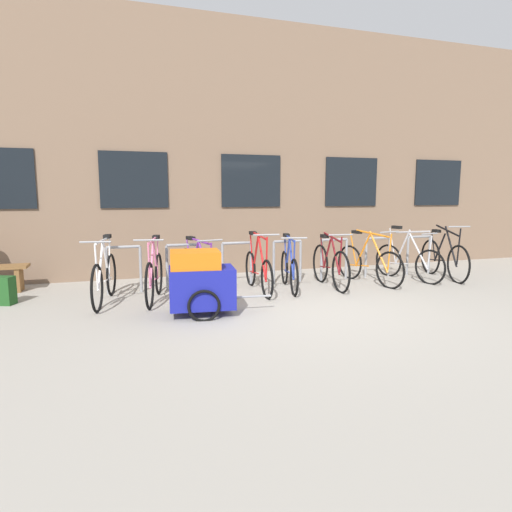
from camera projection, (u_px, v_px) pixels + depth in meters
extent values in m
plane|color=#9E998E|center=(314.00, 308.00, 6.49)|extent=(42.00, 42.00, 0.00)
cube|color=#7A604C|center=(218.00, 160.00, 12.08)|extent=(28.00, 6.24, 5.26)
cube|color=black|center=(134.00, 180.00, 8.49)|extent=(1.30, 0.04, 1.09)
cube|color=black|center=(251.00, 181.00, 9.21)|extent=(1.30, 0.04, 1.09)
cube|color=black|center=(351.00, 182.00, 9.93)|extent=(1.30, 0.04, 1.09)
cube|color=black|center=(438.00, 183.00, 10.65)|extent=(1.30, 0.04, 1.09)
cylinder|color=gray|center=(107.00, 271.00, 7.34)|extent=(0.05, 0.05, 0.80)
cylinder|color=gray|center=(141.00, 269.00, 7.51)|extent=(0.05, 0.05, 0.80)
cylinder|color=gray|center=(123.00, 247.00, 7.37)|extent=(0.55, 0.05, 0.05)
cylinder|color=gray|center=(167.00, 268.00, 7.64)|extent=(0.05, 0.05, 0.80)
cylinder|color=gray|center=(198.00, 266.00, 7.81)|extent=(0.05, 0.05, 0.80)
cylinder|color=gray|center=(182.00, 245.00, 7.67)|extent=(0.55, 0.05, 0.05)
cylinder|color=gray|center=(222.00, 265.00, 7.94)|extent=(0.05, 0.05, 0.80)
cylinder|color=gray|center=(251.00, 264.00, 8.11)|extent=(0.05, 0.05, 0.80)
cylinder|color=gray|center=(237.00, 243.00, 7.97)|extent=(0.55, 0.05, 0.05)
cylinder|color=gray|center=(274.00, 263.00, 8.24)|extent=(0.05, 0.05, 0.80)
cylinder|color=gray|center=(300.00, 261.00, 8.41)|extent=(0.05, 0.05, 0.80)
cylinder|color=gray|center=(287.00, 241.00, 8.27)|extent=(0.55, 0.05, 0.05)
cylinder|color=gray|center=(321.00, 260.00, 8.54)|extent=(0.05, 0.05, 0.80)
cylinder|color=gray|center=(346.00, 259.00, 8.71)|extent=(0.05, 0.05, 0.80)
cylinder|color=gray|center=(334.00, 240.00, 8.57)|extent=(0.55, 0.05, 0.05)
cylinder|color=gray|center=(366.00, 258.00, 8.84)|extent=(0.05, 0.05, 0.80)
cylinder|color=gray|center=(389.00, 257.00, 9.01)|extent=(0.05, 0.05, 0.80)
cylinder|color=gray|center=(378.00, 238.00, 8.87)|extent=(0.55, 0.05, 0.05)
cylinder|color=gray|center=(407.00, 256.00, 9.14)|extent=(0.05, 0.05, 0.80)
cylinder|color=gray|center=(429.00, 255.00, 9.31)|extent=(0.05, 0.05, 0.80)
cylinder|color=gray|center=(419.00, 237.00, 9.17)|extent=(0.55, 0.05, 0.05)
torus|color=black|center=(187.00, 269.00, 7.78)|extent=(0.22, 0.75, 0.76)
torus|color=black|center=(212.00, 278.00, 6.92)|extent=(0.22, 0.75, 0.76)
cylinder|color=#722D99|center=(204.00, 260.00, 7.12)|extent=(0.15, 0.48, 0.65)
cylinder|color=#722D99|center=(195.00, 258.00, 7.45)|extent=(0.12, 0.35, 0.62)
cylinder|color=#722D99|center=(200.00, 241.00, 7.22)|extent=(0.22, 0.77, 0.06)
cylinder|color=#722D99|center=(193.00, 273.00, 7.57)|extent=(0.14, 0.50, 0.08)
cylinder|color=#722D99|center=(189.00, 255.00, 7.66)|extent=(0.07, 0.20, 0.55)
cylinder|color=#722D99|center=(211.00, 260.00, 6.90)|extent=(0.05, 0.08, 0.57)
cube|color=black|center=(191.00, 238.00, 7.54)|extent=(0.14, 0.22, 0.06)
cylinder|color=gray|center=(210.00, 241.00, 6.88)|extent=(0.43, 0.13, 0.03)
torus|color=black|center=(388.00, 260.00, 9.05)|extent=(0.20, 0.67, 0.68)
torus|color=black|center=(430.00, 267.00, 8.20)|extent=(0.20, 0.67, 0.68)
cylinder|color=#B7B7BC|center=(418.00, 251.00, 8.39)|extent=(0.15, 0.48, 0.67)
cylinder|color=#B7B7BC|center=(402.00, 247.00, 8.71)|extent=(0.12, 0.35, 0.74)
cylinder|color=#B7B7BC|center=(413.00, 232.00, 8.48)|extent=(0.22, 0.77, 0.11)
cylinder|color=#B7B7BC|center=(398.00, 263.00, 8.84)|extent=(0.15, 0.50, 0.07)
cylinder|color=#B7B7BC|center=(392.00, 245.00, 8.92)|extent=(0.07, 0.20, 0.68)
cylinder|color=#B7B7BC|center=(430.00, 251.00, 8.17)|extent=(0.05, 0.08, 0.60)
cube|color=black|center=(397.00, 227.00, 8.79)|extent=(0.15, 0.22, 0.06)
cylinder|color=gray|center=(430.00, 234.00, 8.15)|extent=(0.43, 0.13, 0.03)
torus|color=black|center=(350.00, 262.00, 8.76)|extent=(0.18, 0.69, 0.69)
torus|color=black|center=(390.00, 270.00, 7.83)|extent=(0.18, 0.69, 0.69)
cylinder|color=orange|center=(379.00, 252.00, 8.04)|extent=(0.14, 0.51, 0.73)
cylinder|color=orange|center=(363.00, 251.00, 8.41)|extent=(0.11, 0.39, 0.66)
cylinder|color=orange|center=(372.00, 234.00, 8.15)|extent=(0.21, 0.84, 0.10)
cylinder|color=orange|center=(359.00, 265.00, 8.53)|extent=(0.13, 0.53, 0.07)
cylinder|color=orange|center=(353.00, 248.00, 8.64)|extent=(0.06, 0.20, 0.60)
cylinder|color=orange|center=(390.00, 252.00, 7.80)|extent=(0.04, 0.08, 0.66)
cube|color=black|center=(357.00, 232.00, 8.51)|extent=(0.14, 0.22, 0.06)
cylinder|color=gray|center=(389.00, 232.00, 7.77)|extent=(0.44, 0.11, 0.03)
torus|color=black|center=(320.00, 264.00, 8.43)|extent=(0.10, 0.75, 0.75)
torus|color=black|center=(341.00, 272.00, 7.49)|extent=(0.10, 0.75, 0.75)
cylinder|color=maroon|center=(335.00, 254.00, 7.71)|extent=(0.07, 0.47, 0.69)
cylinder|color=maroon|center=(327.00, 254.00, 8.07)|extent=(0.06, 0.34, 0.59)
cylinder|color=maroon|center=(332.00, 237.00, 7.82)|extent=(0.10, 0.74, 0.13)
cylinder|color=maroon|center=(325.00, 267.00, 8.20)|extent=(0.06, 0.49, 0.08)
cylinder|color=maroon|center=(322.00, 251.00, 8.30)|extent=(0.04, 0.20, 0.53)
cylinder|color=maroon|center=(341.00, 254.00, 7.47)|extent=(0.03, 0.08, 0.62)
cube|color=black|center=(324.00, 236.00, 8.18)|extent=(0.12, 0.21, 0.06)
cylinder|color=gray|center=(341.00, 235.00, 7.45)|extent=(0.44, 0.06, 0.03)
torus|color=black|center=(111.00, 275.00, 7.34)|extent=(0.16, 0.71, 0.72)
torus|color=black|center=(97.00, 288.00, 6.28)|extent=(0.16, 0.71, 0.72)
cylinder|color=silver|center=(100.00, 265.00, 6.53)|extent=(0.12, 0.52, 0.71)
cylinder|color=silver|center=(106.00, 261.00, 6.94)|extent=(0.10, 0.39, 0.71)
cylinder|color=silver|center=(102.00, 241.00, 6.65)|extent=(0.18, 0.84, 0.04)
cylinder|color=silver|center=(108.00, 279.00, 7.08)|extent=(0.12, 0.54, 0.07)
cylinder|color=silver|center=(109.00, 257.00, 7.20)|extent=(0.06, 0.20, 0.65)
cylinder|color=silver|center=(96.00, 266.00, 6.26)|extent=(0.04, 0.08, 0.64)
cube|color=black|center=(107.00, 236.00, 7.07)|extent=(0.13, 0.21, 0.06)
cylinder|color=gray|center=(95.00, 242.00, 6.23)|extent=(0.44, 0.10, 0.03)
torus|color=black|center=(250.00, 269.00, 8.11)|extent=(0.07, 0.66, 0.66)
torus|color=black|center=(267.00, 280.00, 7.07)|extent=(0.07, 0.66, 0.66)
cylinder|color=red|center=(262.00, 257.00, 7.30)|extent=(0.06, 0.53, 0.76)
cylinder|color=red|center=(255.00, 255.00, 7.72)|extent=(0.05, 0.40, 0.72)
cylinder|color=red|center=(259.00, 236.00, 7.43)|extent=(0.08, 0.87, 0.08)
cylinder|color=red|center=(254.00, 272.00, 7.85)|extent=(0.05, 0.55, 0.07)
cylinder|color=red|center=(252.00, 252.00, 7.98)|extent=(0.03, 0.20, 0.66)
cylinder|color=red|center=(267.00, 258.00, 7.04)|extent=(0.03, 0.08, 0.70)
cube|color=black|center=(253.00, 233.00, 7.84)|extent=(0.11, 0.20, 0.06)
cylinder|color=gray|center=(266.00, 235.00, 7.01)|extent=(0.44, 0.05, 0.03)
torus|color=black|center=(159.00, 274.00, 7.43)|extent=(0.20, 0.71, 0.72)
torus|color=black|center=(150.00, 286.00, 6.45)|extent=(0.20, 0.71, 0.72)
cylinder|color=pink|center=(152.00, 263.00, 6.68)|extent=(0.14, 0.47, 0.72)
cylinder|color=pink|center=(155.00, 260.00, 7.06)|extent=(0.11, 0.35, 0.69)
cylinder|color=pink|center=(153.00, 240.00, 6.79)|extent=(0.20, 0.75, 0.06)
cylinder|color=pink|center=(157.00, 278.00, 7.19)|extent=(0.13, 0.49, 0.07)
cylinder|color=pink|center=(157.00, 257.00, 7.30)|extent=(0.07, 0.20, 0.63)
cylinder|color=pink|center=(149.00, 264.00, 6.43)|extent=(0.04, 0.08, 0.65)
cube|color=black|center=(156.00, 237.00, 7.16)|extent=(0.14, 0.22, 0.06)
cylinder|color=gray|center=(149.00, 240.00, 6.40)|extent=(0.43, 0.12, 0.03)
torus|color=black|center=(430.00, 257.00, 9.30)|extent=(0.18, 0.75, 0.75)
torus|color=black|center=(458.00, 265.00, 8.29)|extent=(0.18, 0.75, 0.75)
cylinder|color=black|center=(451.00, 246.00, 8.52)|extent=(0.13, 0.49, 0.76)
cylinder|color=black|center=(440.00, 248.00, 8.92)|extent=(0.10, 0.37, 0.62)
cylinder|color=black|center=(447.00, 230.00, 8.64)|extent=(0.18, 0.80, 0.18)
cylinder|color=black|center=(437.00, 260.00, 9.05)|extent=(0.12, 0.51, 0.08)
cylinder|color=black|center=(433.00, 245.00, 9.17)|extent=(0.06, 0.20, 0.55)
cylinder|color=black|center=(459.00, 246.00, 8.26)|extent=(0.04, 0.08, 0.69)
cube|color=black|center=(436.00, 231.00, 9.04)|extent=(0.13, 0.21, 0.06)
cylinder|color=gray|center=(459.00, 227.00, 8.23)|extent=(0.44, 0.11, 0.03)
torus|color=black|center=(284.00, 268.00, 8.26)|extent=(0.17, 0.64, 0.65)
torus|color=black|center=(294.00, 278.00, 7.27)|extent=(0.17, 0.64, 0.65)
cylinder|color=#233893|center=(291.00, 258.00, 7.50)|extent=(0.14, 0.48, 0.70)
cylinder|color=#233893|center=(288.00, 256.00, 7.88)|extent=(0.11, 0.35, 0.67)
cylinder|color=#233893|center=(290.00, 238.00, 7.61)|extent=(0.20, 0.76, 0.06)
cylinder|color=#233893|center=(287.00, 271.00, 8.01)|extent=(0.13, 0.50, 0.07)
cylinder|color=#233893|center=(285.00, 253.00, 8.12)|extent=(0.07, 0.20, 0.61)
cylinder|color=#233893|center=(294.00, 259.00, 7.25)|extent=(0.04, 0.08, 0.63)
cube|color=black|center=(286.00, 235.00, 7.99)|extent=(0.14, 0.22, 0.06)
cylinder|color=gray|center=(294.00, 238.00, 7.23)|extent=(0.44, 0.12, 0.03)
cube|color=navy|center=(202.00, 287.00, 6.10)|extent=(0.96, 0.70, 0.56)
cube|color=orange|center=(195.00, 259.00, 6.03)|extent=(0.73, 0.64, 0.24)
torus|color=black|center=(201.00, 295.00, 6.45)|extent=(0.45, 0.09, 0.45)
torus|color=black|center=(204.00, 306.00, 5.81)|extent=(0.45, 0.09, 0.45)
cylinder|color=gray|center=(253.00, 297.00, 6.26)|extent=(0.55, 0.09, 0.03)
cube|color=brown|center=(19.00, 279.00, 7.62)|extent=(0.08, 0.36, 0.42)
cube|color=#1E4C1E|center=(4.00, 291.00, 6.67)|extent=(0.34, 0.29, 0.44)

